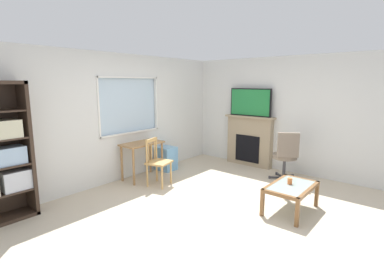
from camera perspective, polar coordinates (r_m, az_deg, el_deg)
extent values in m
cube|color=beige|center=(4.54, 3.67, -15.62)|extent=(6.41, 5.63, 0.02)
cube|color=silver|center=(5.97, -14.55, -4.89)|extent=(5.41, 0.12, 0.91)
cube|color=silver|center=(5.79, -15.35, 12.92)|extent=(5.41, 0.12, 0.45)
cube|color=silver|center=(5.06, -29.67, 3.43)|extent=(2.27, 0.12, 1.15)
cube|color=silver|center=(7.02, -2.47, 6.13)|extent=(1.70, 0.12, 1.15)
cube|color=silver|center=(5.97, -12.80, 5.25)|extent=(1.44, 0.02, 1.15)
cube|color=white|center=(5.99, -12.19, -0.13)|extent=(1.50, 0.06, 0.03)
cube|color=white|center=(5.90, -12.59, 10.65)|extent=(1.50, 0.06, 0.03)
cube|color=white|center=(5.51, -18.33, 4.63)|extent=(0.03, 0.06, 1.15)
cube|color=white|center=(6.38, -7.25, 5.69)|extent=(0.03, 0.06, 1.15)
cube|color=silver|center=(6.58, 18.26, 3.35)|extent=(0.12, 4.83, 2.51)
cube|color=#38281E|center=(4.84, -30.15, -2.89)|extent=(0.05, 0.38, 1.97)
cube|color=#38281E|center=(5.01, -33.88, -14.42)|extent=(0.90, 0.38, 0.05)
cube|color=silver|center=(4.87, -31.88, -8.12)|extent=(0.37, 0.29, 0.28)
cube|color=#A37547|center=(5.83, -10.01, -2.28)|extent=(0.85, 0.47, 0.03)
cylinder|color=#A37547|center=(5.55, -11.64, -6.93)|extent=(0.04, 0.04, 0.72)
cylinder|color=#A37547|center=(6.02, -6.03, -5.44)|extent=(0.04, 0.04, 0.72)
cylinder|color=#A37547|center=(5.84, -13.92, -6.19)|extent=(0.04, 0.04, 0.72)
cylinder|color=#A37547|center=(6.29, -8.38, -4.84)|extent=(0.04, 0.04, 0.72)
cube|color=tan|center=(5.46, -6.64, -6.08)|extent=(0.51, 0.50, 0.04)
cylinder|color=tan|center=(5.31, -6.04, -9.17)|extent=(0.04, 0.04, 0.43)
cylinder|color=tan|center=(5.59, -4.27, -8.16)|extent=(0.04, 0.04, 0.43)
cylinder|color=tan|center=(5.47, -8.97, -8.66)|extent=(0.04, 0.04, 0.43)
cylinder|color=tan|center=(5.74, -7.10, -7.72)|extent=(0.04, 0.04, 0.43)
cylinder|color=tan|center=(5.35, -9.10, -3.99)|extent=(0.04, 0.04, 0.45)
cylinder|color=tan|center=(5.62, -7.20, -3.25)|extent=(0.04, 0.04, 0.45)
cube|color=tan|center=(5.44, -8.18, -1.62)|extent=(0.36, 0.13, 0.06)
cylinder|color=tan|center=(5.41, -8.71, -4.15)|extent=(0.02, 0.02, 0.35)
cylinder|color=tan|center=(5.49, -8.12, -3.92)|extent=(0.02, 0.02, 0.35)
cylinder|color=tan|center=(5.58, -7.54, -3.69)|extent=(0.02, 0.02, 0.35)
cube|color=#72ADDB|center=(6.45, -5.20, -5.29)|extent=(0.35, 0.40, 0.53)
cube|color=tan|center=(6.87, 11.46, -1.88)|extent=(0.18, 1.11, 1.14)
cube|color=black|center=(6.82, 11.03, -3.29)|extent=(0.03, 0.61, 0.63)
cube|color=tan|center=(6.76, 11.55, 3.00)|extent=(0.26, 1.21, 0.04)
cube|color=black|center=(6.73, 11.64, 5.87)|extent=(0.05, 1.02, 0.64)
cube|color=#237F3D|center=(6.71, 11.53, 5.85)|extent=(0.01, 0.97, 0.59)
cylinder|color=#7A6B5B|center=(6.05, 18.13, -4.64)|extent=(0.48, 0.48, 0.09)
cube|color=#7A6B5B|center=(5.78, 18.76, -2.49)|extent=(0.29, 0.37, 0.48)
cylinder|color=#38383D|center=(6.11, 18.01, -6.82)|extent=(0.06, 0.06, 0.42)
cube|color=#38383D|center=(6.15, 16.62, -8.71)|extent=(0.19, 0.25, 0.03)
cylinder|color=#38383D|center=(6.12, 15.32, -8.77)|extent=(0.05, 0.05, 0.05)
cube|color=#38383D|center=(6.04, 17.78, -9.09)|extent=(0.28, 0.12, 0.03)
cylinder|color=#38383D|center=(5.91, 17.64, -9.56)|extent=(0.05, 0.05, 0.05)
cube|color=#38383D|center=(6.12, 19.12, -8.91)|extent=(0.04, 0.28, 0.03)
cylinder|color=#38383D|center=(6.08, 20.35, -9.17)|extent=(0.05, 0.05, 0.05)
cube|color=#38383D|center=(6.28, 18.77, -8.43)|extent=(0.28, 0.13, 0.03)
cylinder|color=#38383D|center=(6.38, 19.59, -8.23)|extent=(0.05, 0.05, 0.05)
cube|color=#38383D|center=(6.29, 17.26, -8.31)|extent=(0.20, 0.24, 0.03)
cylinder|color=#38383D|center=(6.41, 16.63, -8.00)|extent=(0.05, 0.05, 0.05)
cube|color=#8C9E99|center=(4.63, 19.33, -10.14)|extent=(0.80, 0.47, 0.02)
cube|color=brown|center=(4.56, 22.39, -10.85)|extent=(0.90, 0.05, 0.05)
cube|color=brown|center=(4.72, 16.36, -9.77)|extent=(0.90, 0.05, 0.05)
cube|color=brown|center=(4.26, 17.21, -12.00)|extent=(0.05, 0.57, 0.05)
cube|color=brown|center=(5.02, 21.08, -8.87)|extent=(0.05, 0.57, 0.05)
cube|color=brown|center=(4.26, 20.37, -15.22)|extent=(0.05, 0.05, 0.36)
cube|color=brown|center=(5.01, 23.76, -11.57)|extent=(0.05, 0.05, 0.36)
cube|color=brown|center=(4.43, 13.92, -13.85)|extent=(0.05, 0.05, 0.36)
cube|color=brown|center=(5.16, 18.20, -10.59)|extent=(0.05, 0.05, 0.36)
cylinder|color=orange|center=(4.65, 19.06, -9.29)|extent=(0.07, 0.07, 0.09)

